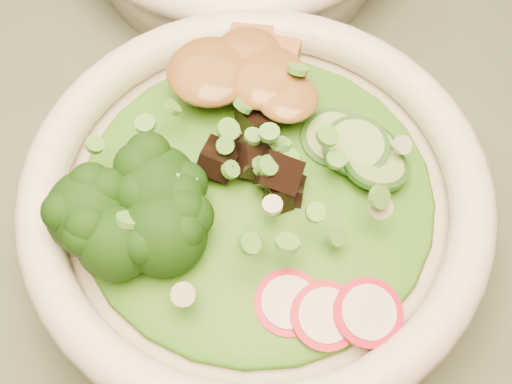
% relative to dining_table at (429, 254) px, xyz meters
% --- Properties ---
extents(dining_table, '(1.20, 0.80, 0.75)m').
position_rel_dining_table_xyz_m(dining_table, '(0.00, 0.00, 0.00)').
color(dining_table, black).
rests_on(dining_table, ground).
extents(salad_bowl, '(0.26, 0.26, 0.07)m').
position_rel_dining_table_xyz_m(salad_bowl, '(-0.12, -0.08, 0.15)').
color(salad_bowl, white).
rests_on(salad_bowl, dining_table).
extents(lettuce_bed, '(0.20, 0.20, 0.02)m').
position_rel_dining_table_xyz_m(lettuce_bed, '(-0.12, -0.08, 0.17)').
color(lettuce_bed, '#306B16').
rests_on(lettuce_bed, salad_bowl).
extents(broccoli_florets, '(0.09, 0.09, 0.04)m').
position_rel_dining_table_xyz_m(broccoli_florets, '(-0.17, -0.12, 0.19)').
color(broccoli_florets, black).
rests_on(broccoli_florets, salad_bowl).
extents(radish_slices, '(0.11, 0.07, 0.02)m').
position_rel_dining_table_xyz_m(radish_slices, '(-0.08, -0.14, 0.18)').
color(radish_slices, '#B80E2B').
rests_on(radish_slices, salad_bowl).
extents(cucumber_slices, '(0.09, 0.09, 0.04)m').
position_rel_dining_table_xyz_m(cucumber_slices, '(-0.06, -0.05, 0.18)').
color(cucumber_slices, '#87B665').
rests_on(cucumber_slices, salad_bowl).
extents(mushroom_heap, '(0.09, 0.09, 0.04)m').
position_rel_dining_table_xyz_m(mushroom_heap, '(-0.12, -0.07, 0.19)').
color(mushroom_heap, black).
rests_on(mushroom_heap, salad_bowl).
extents(tofu_cubes, '(0.10, 0.08, 0.04)m').
position_rel_dining_table_xyz_m(tofu_cubes, '(-0.15, -0.03, 0.18)').
color(tofu_cubes, '#A76C37').
rests_on(tofu_cubes, salad_bowl).
extents(peanut_sauce, '(0.07, 0.05, 0.02)m').
position_rel_dining_table_xyz_m(peanut_sauce, '(-0.15, -0.03, 0.20)').
color(peanut_sauce, brown).
rests_on(peanut_sauce, tofu_cubes).
extents(scallion_garnish, '(0.19, 0.19, 0.02)m').
position_rel_dining_table_xyz_m(scallion_garnish, '(-0.12, -0.08, 0.20)').
color(scallion_garnish, '#4E9B36').
rests_on(scallion_garnish, salad_bowl).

